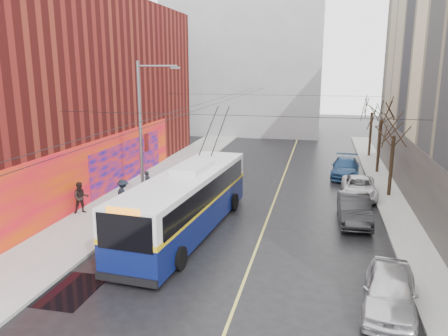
# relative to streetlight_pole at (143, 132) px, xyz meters

# --- Properties ---
(ground) EXTENTS (140.00, 140.00, 0.00)m
(ground) POSITION_rel_streetlight_pole_xyz_m (6.14, -10.00, -4.85)
(ground) COLOR black
(ground) RESTS_ON ground
(sidewalk_left) EXTENTS (4.00, 60.00, 0.15)m
(sidewalk_left) POSITION_rel_streetlight_pole_xyz_m (-1.86, 2.00, -4.77)
(sidewalk_left) COLOR gray
(sidewalk_left) RESTS_ON ground
(sidewalk_right) EXTENTS (2.00, 60.00, 0.15)m
(sidewalk_right) POSITION_rel_streetlight_pole_xyz_m (15.14, 2.00, -4.77)
(sidewalk_right) COLOR gray
(sidewalk_right) RESTS_ON ground
(lane_line) EXTENTS (0.12, 50.00, 0.01)m
(lane_line) POSITION_rel_streetlight_pole_xyz_m (7.64, 4.00, -4.84)
(lane_line) COLOR #BFB74C
(lane_line) RESTS_ON ground
(building_left) EXTENTS (12.11, 36.00, 14.00)m
(building_left) POSITION_rel_streetlight_pole_xyz_m (-9.85, 3.99, 2.14)
(building_left) COLOR #601513
(building_left) RESTS_ON ground
(building_far) EXTENTS (20.50, 12.10, 18.00)m
(building_far) POSITION_rel_streetlight_pole_xyz_m (0.14, 34.99, 4.17)
(building_far) COLOR gray
(building_far) RESTS_ON ground
(streetlight_pole) EXTENTS (2.65, 0.60, 9.00)m
(streetlight_pole) POSITION_rel_streetlight_pole_xyz_m (0.00, 0.00, 0.00)
(streetlight_pole) COLOR slate
(streetlight_pole) RESTS_ON ground
(catenary_wires) EXTENTS (18.00, 60.00, 0.22)m
(catenary_wires) POSITION_rel_streetlight_pole_xyz_m (3.60, 4.77, 1.40)
(catenary_wires) COLOR black
(tree_near) EXTENTS (3.20, 3.20, 6.40)m
(tree_near) POSITION_rel_streetlight_pole_xyz_m (15.14, 6.00, 0.13)
(tree_near) COLOR black
(tree_near) RESTS_ON ground
(tree_mid) EXTENTS (3.20, 3.20, 6.68)m
(tree_mid) POSITION_rel_streetlight_pole_xyz_m (15.14, 13.00, 0.41)
(tree_mid) COLOR black
(tree_mid) RESTS_ON ground
(tree_far) EXTENTS (3.20, 3.20, 6.57)m
(tree_far) POSITION_rel_streetlight_pole_xyz_m (15.14, 20.00, 0.30)
(tree_far) COLOR black
(tree_far) RESTS_ON ground
(puddle) EXTENTS (2.23, 2.96, 0.01)m
(puddle) POSITION_rel_streetlight_pole_xyz_m (0.95, -10.27, -4.84)
(puddle) COLOR black
(puddle) RESTS_ON ground
(pigeons_flying) EXTENTS (2.40, 1.96, 2.82)m
(pigeons_flying) POSITION_rel_streetlight_pole_xyz_m (3.40, -0.62, 2.67)
(pigeons_flying) COLOR slate
(trolleybus) EXTENTS (3.84, 13.23, 6.20)m
(trolleybus) POSITION_rel_streetlight_pole_xyz_m (3.68, -3.21, -3.12)
(trolleybus) COLOR #091247
(trolleybus) RESTS_ON ground
(parked_car_a) EXTENTS (2.46, 4.76, 1.55)m
(parked_car_a) POSITION_rel_streetlight_pole_xyz_m (13.14, -9.00, -4.07)
(parked_car_a) COLOR silver
(parked_car_a) RESTS_ON ground
(parked_car_b) EXTENTS (1.80, 4.82, 1.57)m
(parked_car_b) POSITION_rel_streetlight_pole_xyz_m (12.49, 0.35, -4.06)
(parked_car_b) COLOR black
(parked_car_b) RESTS_ON ground
(parked_car_c) EXTENTS (2.33, 4.88, 1.34)m
(parked_car_c) POSITION_rel_streetlight_pole_xyz_m (13.14, 5.65, -4.18)
(parked_car_c) COLOR silver
(parked_car_c) RESTS_ON ground
(parked_car_d) EXTENTS (2.54, 5.36, 1.51)m
(parked_car_d) POSITION_rel_streetlight_pole_xyz_m (12.49, 11.24, -4.09)
(parked_car_d) COLOR navy
(parked_car_d) RESTS_ON ground
(following_car) EXTENTS (1.76, 4.24, 1.44)m
(following_car) POSITION_rel_streetlight_pole_xyz_m (1.92, 10.40, -4.13)
(following_car) COLOR silver
(following_car) RESTS_ON ground
(pedestrian_a) EXTENTS (0.55, 0.73, 1.80)m
(pedestrian_a) POSITION_rel_streetlight_pole_xyz_m (-0.65, 1.94, -3.80)
(pedestrian_a) COLOR black
(pedestrian_a) RESTS_ON sidewalk_left
(pedestrian_b) EXTENTS (1.16, 1.12, 1.89)m
(pedestrian_b) POSITION_rel_streetlight_pole_xyz_m (-3.25, -2.00, -3.75)
(pedestrian_b) COLOR black
(pedestrian_b) RESTS_ON sidewalk_left
(pedestrian_c) EXTENTS (1.39, 1.27, 1.88)m
(pedestrian_c) POSITION_rel_streetlight_pole_xyz_m (-1.11, -0.81, -3.76)
(pedestrian_c) COLOR black
(pedestrian_c) RESTS_ON sidewalk_left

